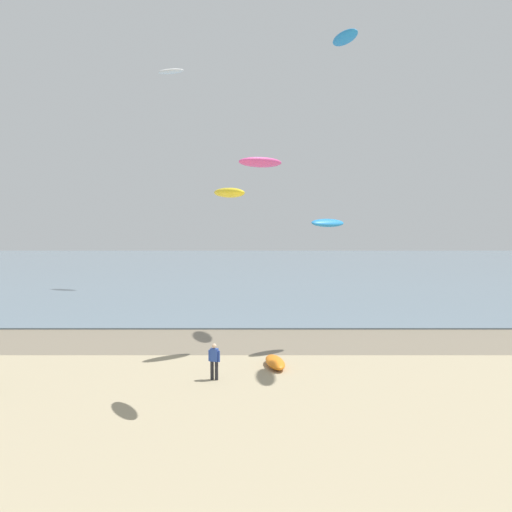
{
  "coord_description": "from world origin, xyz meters",
  "views": [
    {
      "loc": [
        -0.39,
        -6.64,
        7.87
      ],
      "look_at": [
        -0.44,
        13.18,
        6.22
      ],
      "focal_mm": 38.75,
      "sensor_mm": 36.0,
      "label": 1
    }
  ],
  "objects_px": {
    "kite_aloft_0": "(230,193)",
    "kite_aloft_1": "(172,71)",
    "kite_aloft_2": "(262,162)",
    "kite_aloft_4": "(346,38)",
    "kite_aloft_5": "(329,223)",
    "grounded_kite": "(276,362)",
    "person_nearest_camera": "(216,360)"
  },
  "relations": [
    {
      "from": "kite_aloft_0",
      "to": "kite_aloft_4",
      "type": "distance_m",
      "value": 18.67
    },
    {
      "from": "person_nearest_camera",
      "to": "grounded_kite",
      "type": "height_order",
      "value": "person_nearest_camera"
    },
    {
      "from": "person_nearest_camera",
      "to": "grounded_kite",
      "type": "distance_m",
      "value": 3.66
    },
    {
      "from": "kite_aloft_2",
      "to": "kite_aloft_4",
      "type": "distance_m",
      "value": 11.67
    },
    {
      "from": "grounded_kite",
      "to": "kite_aloft_1",
      "type": "relative_size",
      "value": 0.84
    },
    {
      "from": "grounded_kite",
      "to": "kite_aloft_0",
      "type": "height_order",
      "value": "kite_aloft_0"
    },
    {
      "from": "person_nearest_camera",
      "to": "kite_aloft_2",
      "type": "bearing_deg",
      "value": 67.01
    },
    {
      "from": "person_nearest_camera",
      "to": "kite_aloft_4",
      "type": "xyz_separation_m",
      "value": [
        7.63,
        11.17,
        17.94
      ]
    },
    {
      "from": "kite_aloft_2",
      "to": "kite_aloft_4",
      "type": "xyz_separation_m",
      "value": [
        5.44,
        6.01,
        8.39
      ]
    },
    {
      "from": "grounded_kite",
      "to": "kite_aloft_0",
      "type": "bearing_deg",
      "value": -32.42
    },
    {
      "from": "person_nearest_camera",
      "to": "kite_aloft_0",
      "type": "bearing_deg",
      "value": -73.3
    },
    {
      "from": "kite_aloft_1",
      "to": "kite_aloft_5",
      "type": "bearing_deg",
      "value": 136.04
    },
    {
      "from": "kite_aloft_2",
      "to": "kite_aloft_4",
      "type": "bearing_deg",
      "value": -166.67
    },
    {
      "from": "kite_aloft_0",
      "to": "person_nearest_camera",
      "type": "bearing_deg",
      "value": 166.19
    },
    {
      "from": "kite_aloft_1",
      "to": "kite_aloft_4",
      "type": "distance_m",
      "value": 24.69
    },
    {
      "from": "kite_aloft_1",
      "to": "kite_aloft_2",
      "type": "bearing_deg",
      "value": 128.44
    },
    {
      "from": "kite_aloft_1",
      "to": "kite_aloft_5",
      "type": "xyz_separation_m",
      "value": [
        12.52,
        -25.44,
        -14.5
      ]
    },
    {
      "from": "kite_aloft_0",
      "to": "kite_aloft_1",
      "type": "relative_size",
      "value": 0.79
    },
    {
      "from": "kite_aloft_4",
      "to": "kite_aloft_0",
      "type": "bearing_deg",
      "value": 139.58
    },
    {
      "from": "grounded_kite",
      "to": "kite_aloft_5",
      "type": "xyz_separation_m",
      "value": [
        3.05,
        3.62,
        6.92
      ]
    },
    {
      "from": "kite_aloft_0",
      "to": "kite_aloft_2",
      "type": "relative_size",
      "value": 0.82
    },
    {
      "from": "kite_aloft_0",
      "to": "kite_aloft_1",
      "type": "height_order",
      "value": "kite_aloft_1"
    },
    {
      "from": "kite_aloft_2",
      "to": "grounded_kite",
      "type": "bearing_deg",
      "value": 68.67
    },
    {
      "from": "person_nearest_camera",
      "to": "kite_aloft_5",
      "type": "height_order",
      "value": "kite_aloft_5"
    },
    {
      "from": "kite_aloft_0",
      "to": "grounded_kite",
      "type": "bearing_deg",
      "value": 127.08
    },
    {
      "from": "grounded_kite",
      "to": "kite_aloft_0",
      "type": "xyz_separation_m",
      "value": [
        -2.05,
        -4.97,
        8.32
      ]
    },
    {
      "from": "kite_aloft_0",
      "to": "kite_aloft_5",
      "type": "bearing_deg",
      "value": 118.79
    },
    {
      "from": "kite_aloft_1",
      "to": "grounded_kite",
      "type": "bearing_deg",
      "value": 127.89
    },
    {
      "from": "kite_aloft_1",
      "to": "kite_aloft_0",
      "type": "bearing_deg",
      "value": 122.14
    },
    {
      "from": "kite_aloft_0",
      "to": "kite_aloft_4",
      "type": "relative_size",
      "value": 0.7
    },
    {
      "from": "kite_aloft_4",
      "to": "person_nearest_camera",
      "type": "bearing_deg",
      "value": 131.04
    },
    {
      "from": "kite_aloft_0",
      "to": "kite_aloft_4",
      "type": "xyz_separation_m",
      "value": [
        6.77,
        14.02,
        10.29
      ]
    }
  ]
}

